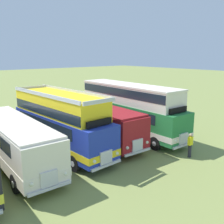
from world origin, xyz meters
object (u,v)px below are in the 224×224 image
Objects in this scene: bus_sixth_in_row at (96,121)px; marshal_person at (190,145)px; bus_seventh_in_row at (129,107)px; bus_fourth_in_row at (14,139)px; bus_fifth_in_row at (60,121)px.

marshal_person is at bearing -66.64° from bus_sixth_in_row.
bus_fourth_in_row is at bearing -179.36° from bus_seventh_in_row.
bus_seventh_in_row is at bearing 0.64° from bus_fourth_in_row.
bus_fifth_in_row is 3.50m from bus_sixth_in_row.
bus_seventh_in_row is 6.86m from marshal_person.
bus_fifth_in_row is 5.76× the size of marshal_person.
bus_fourth_in_row and bus_sixth_in_row have the same top height.
bus_sixth_in_row is at bearing 175.41° from bus_seventh_in_row.
bus_fourth_in_row is at bearing -176.74° from bus_sixth_in_row.
bus_fourth_in_row is at bearing -178.47° from bus_fifth_in_row.
bus_seventh_in_row is 6.74× the size of marshal_person.
marshal_person is (9.86, -6.54, -0.87)m from bus_fourth_in_row.
bus_sixth_in_row is at bearing 113.36° from marshal_person.
bus_fourth_in_row is at bearing 146.42° from marshal_person.
bus_fifth_in_row reaches higher than bus_sixth_in_row.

